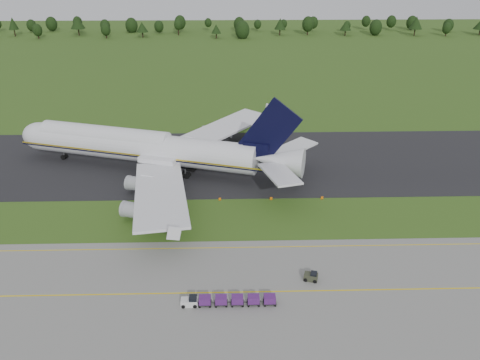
{
  "coord_description": "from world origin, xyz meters",
  "views": [
    {
      "loc": [
        -1.43,
        -78.46,
        46.5
      ],
      "look_at": [
        0.69,
        2.0,
        7.37
      ],
      "focal_mm": 35.0,
      "sensor_mm": 36.0,
      "label": 1
    }
  ],
  "objects_px": {
    "aircraft": "(147,147)",
    "baggage_train": "(227,300)",
    "edge_markers": "(271,199)",
    "utility_cart": "(311,277)"
  },
  "relations": [
    {
      "from": "aircraft",
      "to": "baggage_train",
      "type": "bearing_deg",
      "value": -68.93
    },
    {
      "from": "edge_markers",
      "to": "utility_cart",
      "type": "bearing_deg",
      "value": -81.65
    },
    {
      "from": "aircraft",
      "to": "utility_cart",
      "type": "height_order",
      "value": "aircraft"
    },
    {
      "from": "edge_markers",
      "to": "baggage_train",
      "type": "bearing_deg",
      "value": -105.99
    },
    {
      "from": "utility_cart",
      "to": "edge_markers",
      "type": "xyz_separation_m",
      "value": [
        -3.94,
        26.84,
        -0.35
      ]
    },
    {
      "from": "aircraft",
      "to": "edge_markers",
      "type": "xyz_separation_m",
      "value": [
        27.83,
        -16.05,
        -5.44
      ]
    },
    {
      "from": "baggage_train",
      "to": "utility_cart",
      "type": "relative_size",
      "value": 5.85
    },
    {
      "from": "baggage_train",
      "to": "edge_markers",
      "type": "bearing_deg",
      "value": 74.01
    },
    {
      "from": "aircraft",
      "to": "utility_cart",
      "type": "relative_size",
      "value": 29.89
    },
    {
      "from": "baggage_train",
      "to": "edge_markers",
      "type": "height_order",
      "value": "baggage_train"
    }
  ]
}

